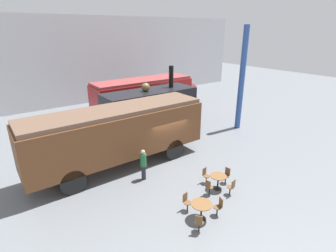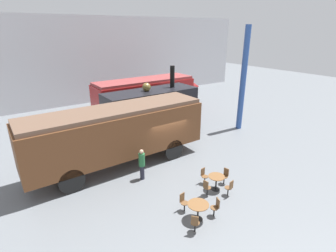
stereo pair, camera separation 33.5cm
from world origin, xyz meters
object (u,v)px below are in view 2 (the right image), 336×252
object	(u,v)px
passenger_coach_wooden	(117,131)
cafe_table_mid	(198,207)
steam_locomotive	(151,107)
cafe_table_near	(216,179)
visitor_person	(142,163)
streamlined_locomotive	(152,93)
cafe_chair_0	(207,187)

from	to	relation	value
passenger_coach_wooden	cafe_table_mid	size ratio (longest dim) A/B	11.36
steam_locomotive	cafe_table_near	world-z (taller)	steam_locomotive
passenger_coach_wooden	visitor_person	world-z (taller)	passenger_coach_wooden
passenger_coach_wooden	cafe_table_mid	world-z (taller)	passenger_coach_wooden
steam_locomotive	cafe_table_near	distance (m)	9.08
cafe_table_mid	steam_locomotive	bearing A→B (deg)	68.87
steam_locomotive	cafe_table_mid	xyz separation A→B (m)	(-3.86, -9.98, -1.41)
streamlined_locomotive	cafe_table_mid	world-z (taller)	streamlined_locomotive
cafe_table_near	passenger_coach_wooden	bearing A→B (deg)	119.59
steam_locomotive	passenger_coach_wooden	world-z (taller)	steam_locomotive
cafe_table_near	cafe_chair_0	bearing A→B (deg)	-170.63
cafe_table_mid	visitor_person	xyz separation A→B (m)	(-0.33, 4.19, 0.34)
streamlined_locomotive	cafe_chair_0	distance (m)	14.24
streamlined_locomotive	cafe_table_mid	distance (m)	15.74
visitor_person	steam_locomotive	bearing A→B (deg)	54.15
streamlined_locomotive	cafe_chair_0	world-z (taller)	streamlined_locomotive
cafe_table_near	cafe_chair_0	size ratio (longest dim) A/B	0.96
steam_locomotive	visitor_person	size ratio (longest dim) A/B	4.16
streamlined_locomotive	visitor_person	xyz separation A→B (m)	(-6.86, -10.07, -0.98)
cafe_table_near	cafe_chair_0	distance (m)	0.80
cafe_table_mid	cafe_table_near	bearing A→B (deg)	27.49
passenger_coach_wooden	cafe_chair_0	size ratio (longest dim) A/B	11.96
cafe_table_mid	visitor_person	distance (m)	4.22
cafe_table_near	visitor_person	world-z (taller)	visitor_person
cafe_chair_0	visitor_person	bearing A→B (deg)	110.16
visitor_person	passenger_coach_wooden	bearing A→B (deg)	99.56
passenger_coach_wooden	cafe_table_near	world-z (taller)	passenger_coach_wooden
streamlined_locomotive	steam_locomotive	bearing A→B (deg)	-122.03
passenger_coach_wooden	cafe_chair_0	xyz separation A→B (m)	(2.14, -5.28, -1.68)
streamlined_locomotive	cafe_table_near	size ratio (longest dim) A/B	13.81
streamlined_locomotive	steam_locomotive	xyz separation A→B (m)	(-2.68, -4.28, 0.09)
streamlined_locomotive	passenger_coach_wooden	world-z (taller)	passenger_coach_wooden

